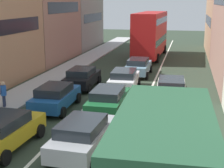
{
  "coord_description": "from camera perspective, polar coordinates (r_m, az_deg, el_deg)",
  "views": [
    {
      "loc": [
        4.18,
        -6.66,
        6.26
      ],
      "look_at": [
        0.0,
        12.0,
        1.6
      ],
      "focal_mm": 54.64,
      "sensor_mm": 36.0,
      "label": 1
    }
  ],
  "objects": [
    {
      "name": "bus_mid_queue_primary",
      "position": [
        38.65,
        6.47,
        8.52
      ],
      "size": [
        3.09,
        10.59,
        5.06
      ],
      "rotation": [
        0.0,
        0.0,
        1.53
      ],
      "color": "#B21919",
      "rests_on": "ground"
    },
    {
      "name": "sedan_centre_lane_second",
      "position": [
        14.5,
        -4.88,
        -8.5
      ],
      "size": [
        2.22,
        4.38,
        1.49
      ],
      "rotation": [
        0.0,
        0.0,
        1.53
      ],
      "color": "gray",
      "rests_on": "ground"
    },
    {
      "name": "lane_stripe_right",
      "position": [
        27.5,
        7.12,
        0.44
      ],
      "size": [
        0.16,
        60.0,
        0.01
      ],
      "primitive_type": "cube",
      "color": "silver",
      "rests_on": "ground"
    },
    {
      "name": "removalist_box_truck",
      "position": [
        9.94,
        8.81,
        -12.03
      ],
      "size": [
        2.87,
        7.76,
        3.58
      ],
      "rotation": [
        0.0,
        0.0,
        1.6
      ],
      "color": "#B7B29E",
      "rests_on": "ground"
    },
    {
      "name": "lane_stripe_left",
      "position": [
        28.01,
        0.18,
        0.79
      ],
      "size": [
        0.16,
        60.0,
        0.01
      ],
      "primitive_type": "cube",
      "color": "silver",
      "rests_on": "ground"
    },
    {
      "name": "building_row_left",
      "position": [
        33.13,
        -16.9,
        9.92
      ],
      "size": [
        7.2,
        43.9,
        10.53
      ],
      "rotation": [
        0.0,
        0.0,
        1.57
      ],
      "color": "gray",
      "rests_on": "ground"
    },
    {
      "name": "wagon_left_lane_second",
      "position": [
        15.59,
        -17.63,
        -7.5
      ],
      "size": [
        2.25,
        4.39,
        1.49
      ],
      "rotation": [
        0.0,
        0.0,
        1.52
      ],
      "color": "#B29319",
      "rests_on": "ground"
    },
    {
      "name": "hatchback_centre_lane_third",
      "position": [
        19.42,
        -0.59,
        -2.64
      ],
      "size": [
        2.09,
        4.32,
        1.49
      ],
      "rotation": [
        0.0,
        0.0,
        1.58
      ],
      "color": "#19592D",
      "rests_on": "ground"
    },
    {
      "name": "wagon_right_lane_far",
      "position": [
        22.13,
        9.85,
        -0.8
      ],
      "size": [
        2.23,
        4.38,
        1.49
      ],
      "rotation": [
        0.0,
        0.0,
        1.62
      ],
      "color": "beige",
      "rests_on": "ground"
    },
    {
      "name": "sedan_centre_lane_fifth",
      "position": [
        29.42,
        4.41,
        2.95
      ],
      "size": [
        2.07,
        4.3,
        1.49
      ],
      "rotation": [
        0.0,
        0.0,
        1.57
      ],
      "color": "#759EB7",
      "rests_on": "ground"
    },
    {
      "name": "coupe_centre_lane_fourth",
      "position": [
        24.53,
        2.04,
        0.82
      ],
      "size": [
        2.22,
        4.38,
        1.49
      ],
      "rotation": [
        0.0,
        0.0,
        1.61
      ],
      "color": "silver",
      "rests_on": "ground"
    },
    {
      "name": "sedan_left_lane_fourth",
      "position": [
        25.19,
        -5.02,
        1.12
      ],
      "size": [
        2.12,
        4.33,
        1.49
      ],
      "rotation": [
        0.0,
        0.0,
        1.59
      ],
      "color": "black",
      "rests_on": "ground"
    },
    {
      "name": "sedan_left_lane_third",
      "position": [
        20.36,
        -9.43,
        -2.06
      ],
      "size": [
        2.15,
        4.34,
        1.49
      ],
      "rotation": [
        0.0,
        0.0,
        1.6
      ],
      "color": "#194C8C",
      "rests_on": "ground"
    },
    {
      "name": "sedan_right_lane_behind_truck",
      "position": [
        17.05,
        8.93,
        -5.17
      ],
      "size": [
        2.22,
        4.38,
        1.49
      ],
      "rotation": [
        0.0,
        0.0,
        1.62
      ],
      "color": "#A51E1E",
      "rests_on": "ground"
    },
    {
      "name": "sidewalk_left",
      "position": [
        29.45,
        -9.36,
        1.38
      ],
      "size": [
        2.6,
        64.0,
        0.14
      ],
      "primitive_type": "cube",
      "color": "#AAAAAA",
      "rests_on": "ground"
    },
    {
      "name": "pedestrian_mid_sidewalk",
      "position": [
        21.18,
        -17.69,
        -1.5
      ],
      "size": [
        0.34,
        0.51,
        1.66
      ],
      "rotation": [
        0.0,
        0.0,
        0.36
      ],
      "color": "#262D47",
      "rests_on": "ground"
    }
  ]
}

